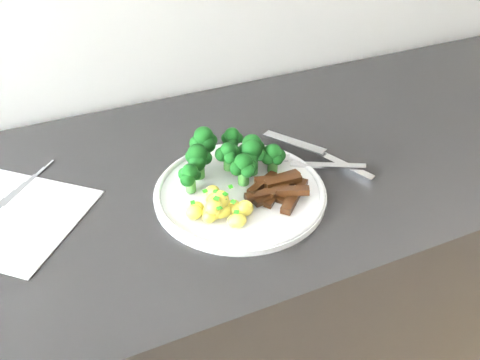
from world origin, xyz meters
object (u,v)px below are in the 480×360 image
at_px(counter, 195,347).
at_px(broccoli, 232,154).
at_px(potatoes, 220,207).
at_px(beef_strips, 278,190).
at_px(plate, 240,192).
at_px(fork, 312,163).
at_px(knife, 330,160).

bearing_deg(counter, broccoli, -10.44).
distance_m(broccoli, potatoes, 0.11).
xyz_separation_m(potatoes, beef_strips, (0.10, 0.01, -0.00)).
distance_m(plate, broccoli, 0.06).
height_order(counter, fork, fork).
bearing_deg(broccoli, counter, 169.56).
xyz_separation_m(plate, beef_strips, (0.05, -0.03, 0.01)).
bearing_deg(counter, plate, -39.65).
bearing_deg(knife, fork, -171.26).
height_order(broccoli, fork, broccoli).
height_order(broccoli, beef_strips, broccoli).
height_order(potatoes, beef_strips, potatoes).
distance_m(counter, beef_strips, 0.47).
xyz_separation_m(plate, potatoes, (-0.05, -0.04, 0.02)).
bearing_deg(plate, beef_strips, -34.68).
relative_size(counter, beef_strips, 20.69).
relative_size(potatoes, knife, 0.50).
height_order(broccoli, knife, broccoli).
xyz_separation_m(counter, beef_strips, (0.12, -0.10, 0.45)).
relative_size(beef_strips, knife, 0.56).
relative_size(broccoli, knife, 0.89).
bearing_deg(potatoes, knife, 14.19).
relative_size(fork, knife, 0.79).
bearing_deg(counter, knife, -10.69).
bearing_deg(broccoli, potatoes, -122.76).
relative_size(beef_strips, fork, 0.71).
xyz_separation_m(potatoes, knife, (0.22, 0.06, -0.02)).
bearing_deg(plate, potatoes, -141.15).
bearing_deg(potatoes, plate, 38.85).
relative_size(potatoes, fork, 0.63).
distance_m(broccoli, knife, 0.17).
height_order(plate, beef_strips, beef_strips).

